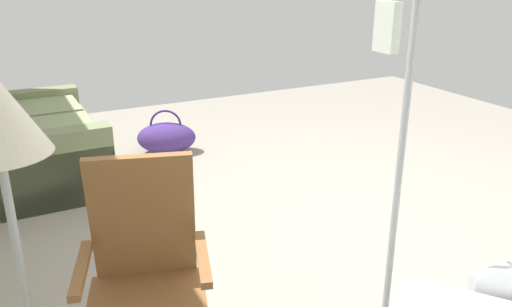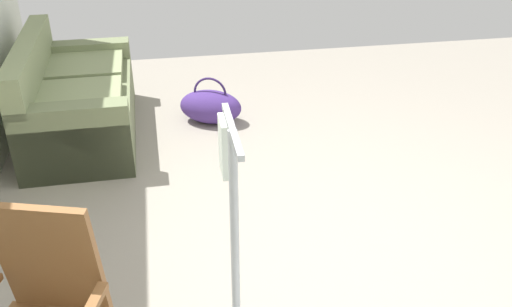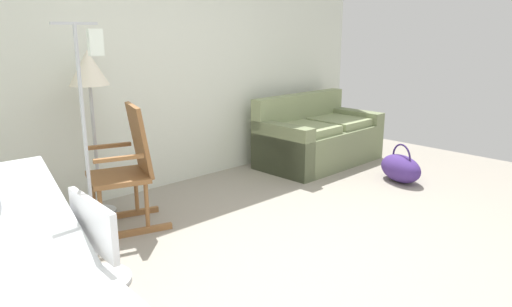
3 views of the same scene
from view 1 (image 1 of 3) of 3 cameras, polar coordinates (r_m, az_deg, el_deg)
ground_plane at (r=3.79m, az=8.81°, el=-7.69°), size 7.45×7.45×0.00m
couch at (r=4.83m, az=-22.52°, el=1.17°), size 1.61×0.87×0.85m
rocking_chair at (r=2.28m, az=-11.83°, el=-13.90°), size 0.86×0.67×1.05m
duffel_bag at (r=5.12m, az=-9.74°, el=1.74°), size 0.51×0.64×0.43m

